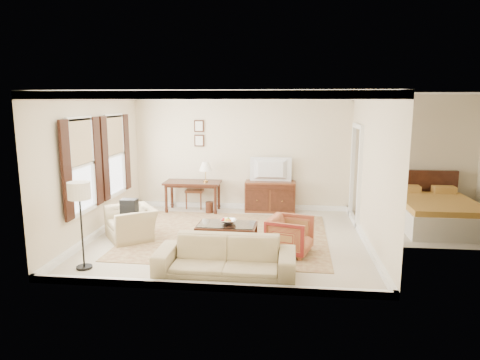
% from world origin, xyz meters
% --- Properties ---
extents(room_shell, '(5.51, 5.01, 2.91)m').
position_xyz_m(room_shell, '(0.00, 0.00, 2.47)').
color(room_shell, beige).
rests_on(room_shell, ground).
extents(annex_bedroom, '(3.00, 2.70, 2.90)m').
position_xyz_m(annex_bedroom, '(4.49, 1.15, 0.34)').
color(annex_bedroom, beige).
rests_on(annex_bedroom, ground).
extents(window_front, '(0.12, 1.56, 1.80)m').
position_xyz_m(window_front, '(-2.70, -0.70, 1.55)').
color(window_front, '#CCB284').
rests_on(window_front, room_shell).
extents(window_rear, '(0.12, 1.56, 1.80)m').
position_xyz_m(window_rear, '(-2.70, 0.90, 1.55)').
color(window_rear, '#CCB284').
rests_on(window_rear, room_shell).
extents(doorway, '(0.10, 1.12, 2.25)m').
position_xyz_m(doorway, '(2.71, 1.50, 1.08)').
color(doorway, white).
rests_on(doorway, room_shell).
extents(rug, '(4.14, 3.57, 0.01)m').
position_xyz_m(rug, '(-0.05, 0.13, 0.01)').
color(rug, brown).
rests_on(rug, room_shell).
extents(writing_desk, '(1.39, 0.70, 0.76)m').
position_xyz_m(writing_desk, '(-1.19, 2.05, 0.65)').
color(writing_desk, '#411E12').
rests_on(writing_desk, room_shell).
extents(desk_chair, '(0.46, 0.46, 1.05)m').
position_xyz_m(desk_chair, '(-1.21, 2.40, 0.53)').
color(desk_chair, brown).
rests_on(desk_chair, room_shell).
extents(desk_lamp, '(0.32, 0.32, 0.50)m').
position_xyz_m(desk_lamp, '(-0.86, 2.05, 1.01)').
color(desk_lamp, silver).
rests_on(desk_lamp, writing_desk).
extents(framed_prints, '(0.25, 0.04, 0.68)m').
position_xyz_m(framed_prints, '(-1.09, 2.47, 1.94)').
color(framed_prints, '#411E12').
rests_on(framed_prints, room_shell).
extents(sideboard, '(1.25, 0.48, 0.77)m').
position_xyz_m(sideboard, '(0.75, 2.23, 0.38)').
color(sideboard, brown).
rests_on(sideboard, room_shell).
extents(tv, '(0.99, 0.57, 0.13)m').
position_xyz_m(tv, '(0.75, 2.21, 1.26)').
color(tv, black).
rests_on(tv, sideboard).
extents(coffee_table, '(1.13, 0.68, 0.47)m').
position_xyz_m(coffee_table, '(0.04, -0.58, 0.36)').
color(coffee_table, '#411E12').
rests_on(coffee_table, room_shell).
extents(fruit_bowl, '(0.42, 0.42, 0.10)m').
position_xyz_m(fruit_bowl, '(0.07, -0.55, 0.52)').
color(fruit_bowl, silver).
rests_on(fruit_bowl, coffee_table).
extents(book_a, '(0.28, 0.09, 0.38)m').
position_xyz_m(book_a, '(-0.20, -0.50, 0.18)').
color(book_a, brown).
rests_on(book_a, coffee_table).
extents(book_b, '(0.23, 0.21, 0.38)m').
position_xyz_m(book_b, '(0.14, -0.59, 0.18)').
color(book_b, brown).
rests_on(book_b, coffee_table).
extents(striped_armchair, '(0.87, 0.90, 0.76)m').
position_xyz_m(striped_armchair, '(1.23, -0.78, 0.38)').
color(striped_armchair, maroon).
rests_on(striped_armchair, room_shell).
extents(club_armchair, '(1.10, 1.17, 0.86)m').
position_xyz_m(club_armchair, '(-1.95, -0.25, 0.43)').
color(club_armchair, tan).
rests_on(club_armchair, room_shell).
extents(backpack, '(0.38, 0.38, 0.40)m').
position_xyz_m(backpack, '(-1.97, -0.26, 0.67)').
color(backpack, black).
rests_on(backpack, club_armchair).
extents(sofa, '(2.19, 0.65, 0.85)m').
position_xyz_m(sofa, '(0.22, -1.98, 0.43)').
color(sofa, tan).
rests_on(sofa, room_shell).
extents(floor_lamp, '(0.36, 0.36, 1.47)m').
position_xyz_m(floor_lamp, '(-2.18, -1.86, 1.22)').
color(floor_lamp, black).
rests_on(floor_lamp, room_shell).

